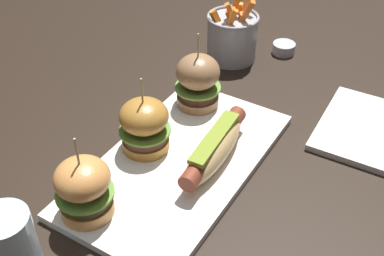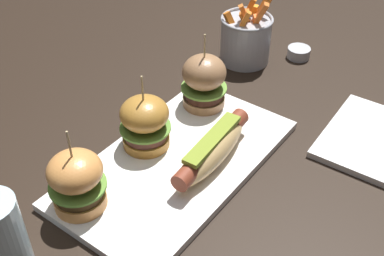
# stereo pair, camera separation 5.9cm
# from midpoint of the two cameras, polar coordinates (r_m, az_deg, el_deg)

# --- Properties ---
(ground_plane) EXTENTS (3.00, 3.00, 0.00)m
(ground_plane) POSITION_cam_midpoint_polar(r_m,az_deg,el_deg) (0.83, 0.30, -4.41)
(ground_plane) COLOR black
(platter_main) EXTENTS (0.42, 0.23, 0.01)m
(platter_main) POSITION_cam_midpoint_polar(r_m,az_deg,el_deg) (0.83, 0.31, -4.06)
(platter_main) COLOR white
(platter_main) RESTS_ON ground
(hot_dog) EXTENTS (0.20, 0.06, 0.05)m
(hot_dog) POSITION_cam_midpoint_polar(r_m,az_deg,el_deg) (0.80, 4.46, -2.47)
(hot_dog) COLOR tan
(hot_dog) RESTS_ON platter_main
(slider_left) EXTENTS (0.09, 0.09, 0.14)m
(slider_left) POSITION_cam_midpoint_polar(r_m,az_deg,el_deg) (0.73, -10.91, -6.07)
(slider_left) COLOR #D88D47
(slider_left) RESTS_ON platter_main
(slider_center) EXTENTS (0.09, 0.09, 0.14)m
(slider_center) POSITION_cam_midpoint_polar(r_m,az_deg,el_deg) (0.82, -3.37, 0.66)
(slider_center) COLOR #B0792F
(slider_center) RESTS_ON platter_main
(slider_right) EXTENTS (0.09, 0.09, 0.15)m
(slider_right) POSITION_cam_midpoint_polar(r_m,az_deg,el_deg) (0.92, 3.24, 5.42)
(slider_right) COLOR #9C704A
(slider_right) RESTS_ON platter_main
(fries_bucket) EXTENTS (0.11, 0.11, 0.15)m
(fries_bucket) POSITION_cam_midpoint_polar(r_m,az_deg,el_deg) (1.09, 7.79, 10.22)
(fries_bucket) COLOR #A8AAB2
(fries_bucket) RESTS_ON ground
(sauce_ramekin) EXTENTS (0.05, 0.05, 0.02)m
(sauce_ramekin) POSITION_cam_midpoint_polar(r_m,az_deg,el_deg) (1.14, 13.67, 8.43)
(sauce_ramekin) COLOR #B7BABF
(sauce_ramekin) RESTS_ON ground
(water_glass) EXTENTS (0.07, 0.07, 0.12)m
(water_glass) POSITION_cam_midpoint_polar(r_m,az_deg,el_deg) (0.68, -18.97, -11.94)
(water_glass) COLOR silver
(water_glass) RESTS_ON ground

